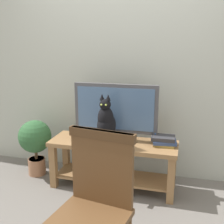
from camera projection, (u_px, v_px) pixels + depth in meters
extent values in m
plane|color=slate|center=(101.00, 216.00, 2.59)|extent=(12.00, 12.00, 0.00)
cube|color=#B7BCB2|center=(126.00, 55.00, 3.22)|extent=(7.00, 0.12, 2.80)
cube|color=olive|center=(113.00, 144.00, 2.99)|extent=(1.35, 0.44, 0.04)
cube|color=olive|center=(53.00, 166.00, 3.06)|extent=(0.07, 0.07, 0.48)
cube|color=olive|center=(171.00, 181.00, 2.75)|extent=(0.07, 0.07, 0.48)
cube|color=olive|center=(66.00, 155.00, 3.37)|extent=(0.07, 0.07, 0.48)
cube|color=olive|center=(173.00, 166.00, 3.06)|extent=(0.07, 0.07, 0.48)
cube|color=olive|center=(113.00, 176.00, 3.09)|extent=(1.25, 0.36, 0.02)
cube|color=#4C4C51|center=(115.00, 137.00, 3.08)|extent=(0.34, 0.20, 0.03)
cube|color=#4C4C51|center=(115.00, 134.00, 3.07)|extent=(0.06, 0.04, 0.05)
cube|color=#4C4C51|center=(116.00, 108.00, 3.00)|extent=(0.90, 0.05, 0.52)
cube|color=#4C6B93|center=(115.00, 109.00, 2.97)|extent=(0.83, 0.01, 0.45)
sphere|color=#2672F2|center=(155.00, 134.00, 2.92)|extent=(0.01, 0.01, 0.01)
cube|color=#BCBCC1|center=(107.00, 141.00, 2.92)|extent=(0.37, 0.24, 0.07)
cube|color=black|center=(103.00, 145.00, 2.80)|extent=(0.22, 0.01, 0.03)
ellipsoid|color=black|center=(106.00, 125.00, 2.87)|extent=(0.19, 0.26, 0.27)
ellipsoid|color=black|center=(106.00, 118.00, 2.82)|extent=(0.16, 0.17, 0.24)
sphere|color=black|center=(105.00, 105.00, 2.77)|extent=(0.11, 0.11, 0.11)
cone|color=black|center=(102.00, 97.00, 2.76)|extent=(0.05, 0.05, 0.06)
cone|color=black|center=(108.00, 97.00, 2.75)|extent=(0.05, 0.05, 0.06)
sphere|color=#B2C64C|center=(101.00, 105.00, 2.73)|extent=(0.02, 0.02, 0.02)
sphere|color=#B2C64C|center=(106.00, 105.00, 2.72)|extent=(0.02, 0.02, 0.02)
cylinder|color=black|center=(109.00, 139.00, 2.80)|extent=(0.09, 0.21, 0.04)
cube|color=brown|center=(87.00, 222.00, 1.73)|extent=(0.52, 0.52, 0.04)
cube|color=brown|center=(102.00, 167.00, 1.84)|extent=(0.43, 0.11, 0.51)
cube|color=#4D331C|center=(102.00, 135.00, 1.79)|extent=(0.46, 0.12, 0.06)
cube|color=olive|center=(164.00, 144.00, 2.89)|extent=(0.22, 0.18, 0.02)
cube|color=#33477A|center=(165.00, 141.00, 2.88)|extent=(0.26, 0.20, 0.04)
cube|color=#2D2D33|center=(163.00, 138.00, 2.87)|extent=(0.24, 0.18, 0.04)
cylinder|color=#9E6B4C|center=(37.00, 166.00, 3.39)|extent=(0.20, 0.20, 0.20)
cylinder|color=#332319|center=(37.00, 159.00, 3.37)|extent=(0.19, 0.19, 0.02)
cylinder|color=#4C3823|center=(36.00, 154.00, 3.35)|extent=(0.04, 0.04, 0.13)
sphere|color=#2D5B33|center=(35.00, 136.00, 3.29)|extent=(0.38, 0.38, 0.38)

